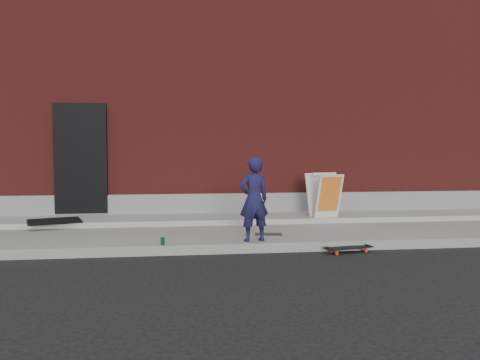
{
  "coord_description": "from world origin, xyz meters",
  "views": [
    {
      "loc": [
        -0.55,
        -6.93,
        1.55
      ],
      "look_at": [
        0.41,
        0.8,
        1.07
      ],
      "focal_mm": 35.0,
      "sensor_mm": 36.0,
      "label": 1
    }
  ],
  "objects": [
    {
      "name": "skateboard",
      "position": [
        1.97,
        -0.12,
        0.07
      ],
      "size": [
        0.77,
        0.36,
        0.08
      ],
      "color": "red",
      "rests_on": "ground"
    },
    {
      "name": "building",
      "position": [
        -0.0,
        6.99,
        2.5
      ],
      "size": [
        20.0,
        8.1,
        5.0
      ],
      "color": "maroon",
      "rests_on": "ground"
    },
    {
      "name": "utility_plate",
      "position": [
        0.88,
        0.7,
        0.16
      ],
      "size": [
        0.49,
        0.36,
        0.01
      ],
      "primitive_type": "cube",
      "rotation": [
        0.0,
        0.0,
        -0.19
      ],
      "color": "#4C4D51",
      "rests_on": "sidewalk"
    },
    {
      "name": "apron",
      "position": [
        0.0,
        2.4,
        0.2
      ],
      "size": [
        20.0,
        1.2,
        0.1
      ],
      "primitive_type": "cube",
      "color": "gray",
      "rests_on": "sidewalk"
    },
    {
      "name": "child",
      "position": [
        0.55,
        0.2,
        0.8
      ],
      "size": [
        0.53,
        0.4,
        1.31
      ],
      "primitive_type": "imported",
      "rotation": [
        0.0,
        0.0,
        3.34
      ],
      "color": "#191740",
      "rests_on": "sidewalk"
    },
    {
      "name": "pizza_sign",
      "position": [
        2.24,
        1.98,
        0.69
      ],
      "size": [
        0.66,
        0.73,
        0.88
      ],
      "color": "silver",
      "rests_on": "apron"
    },
    {
      "name": "ground",
      "position": [
        0.0,
        0.0,
        0.0
      ],
      "size": [
        80.0,
        80.0,
        0.0
      ],
      "primitive_type": "plane",
      "color": "black",
      "rests_on": "ground"
    },
    {
      "name": "soda_can",
      "position": [
        -0.84,
        0.05,
        0.21
      ],
      "size": [
        0.08,
        0.08,
        0.12
      ],
      "primitive_type": "cylinder",
      "rotation": [
        0.0,
        0.0,
        -0.27
      ],
      "color": "#1A8444",
      "rests_on": "sidewalk"
    },
    {
      "name": "doormat",
      "position": [
        -2.9,
        2.0,
        0.26
      ],
      "size": [
        1.1,
        0.99,
        0.03
      ],
      "primitive_type": "cube",
      "rotation": [
        0.0,
        0.0,
        0.32
      ],
      "color": "black",
      "rests_on": "apron"
    },
    {
      "name": "sidewalk",
      "position": [
        0.0,
        1.5,
        0.07
      ],
      "size": [
        20.0,
        3.0,
        0.15
      ],
      "primitive_type": "cube",
      "color": "gray",
      "rests_on": "ground"
    }
  ]
}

